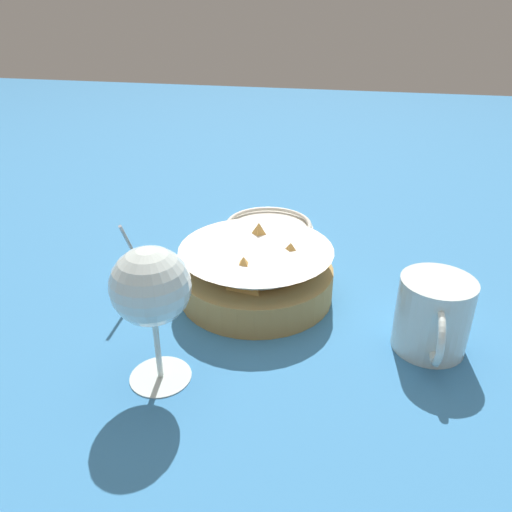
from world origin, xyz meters
The scene contains 6 objects.
ground_plane centered at (0.00, 0.00, 0.00)m, with size 4.00×4.00×0.00m, color teal.
food_basket centered at (-0.01, -0.02, 0.04)m, with size 0.24×0.24×0.10m.
sauce_cup centered at (0.01, -0.21, 0.02)m, with size 0.08×0.07×0.13m.
wine_glass centered at (0.20, -0.10, 0.13)m, with size 0.09×0.09×0.18m.
beer_mug centered at (0.07, 0.23, 0.05)m, with size 0.14×0.10×0.10m.
side_plate centered at (-0.26, -0.05, 0.01)m, with size 0.18×0.18×0.01m.
Camera 1 is at (0.64, 0.12, 0.42)m, focal length 35.00 mm.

